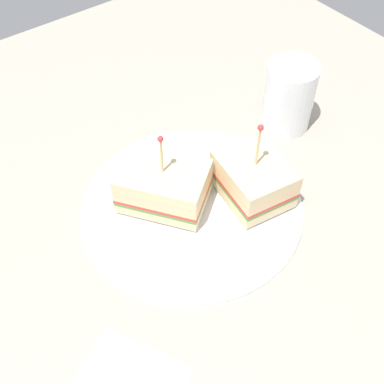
{
  "coord_description": "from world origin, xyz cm",
  "views": [
    {
      "loc": [
        -30.48,
        23.15,
        47.47
      ],
      "look_at": [
        0.0,
        0.0,
        2.84
      ],
      "focal_mm": 46.47,
      "sensor_mm": 36.0,
      "label": 1
    }
  ],
  "objects_px": {
    "sandwich_half_back": "(253,179)",
    "drink_glass": "(288,100)",
    "plate": "(192,205)",
    "sandwich_half_front": "(164,186)"
  },
  "relations": [
    {
      "from": "plate",
      "to": "sandwich_half_back",
      "type": "relative_size",
      "value": 2.43
    },
    {
      "from": "plate",
      "to": "sandwich_half_front",
      "type": "height_order",
      "value": "sandwich_half_front"
    },
    {
      "from": "sandwich_half_front",
      "to": "drink_glass",
      "type": "bearing_deg",
      "value": -85.19
    },
    {
      "from": "plate",
      "to": "sandwich_half_back",
      "type": "bearing_deg",
      "value": -114.99
    },
    {
      "from": "plate",
      "to": "drink_glass",
      "type": "relative_size",
      "value": 2.79
    },
    {
      "from": "sandwich_half_back",
      "to": "drink_glass",
      "type": "bearing_deg",
      "value": -60.06
    },
    {
      "from": "sandwich_half_back",
      "to": "drink_glass",
      "type": "distance_m",
      "value": 0.15
    },
    {
      "from": "sandwich_half_back",
      "to": "drink_glass",
      "type": "xyz_separation_m",
      "value": [
        0.07,
        -0.13,
        0.01
      ]
    },
    {
      "from": "plate",
      "to": "drink_glass",
      "type": "distance_m",
      "value": 0.21
    },
    {
      "from": "plate",
      "to": "drink_glass",
      "type": "bearing_deg",
      "value": -77.86
    }
  ]
}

